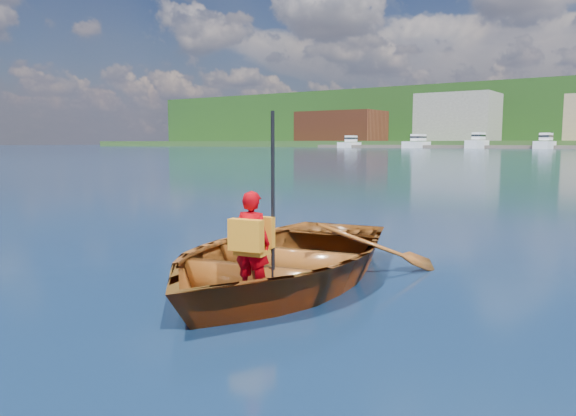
# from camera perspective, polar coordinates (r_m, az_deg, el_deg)

# --- Properties ---
(ground) EXTENTS (600.00, 600.00, 0.00)m
(ground) POSITION_cam_1_polar(r_m,az_deg,el_deg) (6.34, -13.08, -7.78)
(ground) COLOR #132244
(ground) RESTS_ON ground
(rowboat) EXTENTS (3.65, 4.64, 0.87)m
(rowboat) POSITION_cam_1_polar(r_m,az_deg,el_deg) (6.30, -0.93, -5.03)
(rowboat) COLOR maroon
(rowboat) RESTS_ON ground
(child_paddler) EXTENTS (0.40, 0.39, 1.76)m
(child_paddler) POSITION_cam_1_polar(r_m,az_deg,el_deg) (5.39, -3.64, -3.38)
(child_paddler) COLOR #A50007
(child_paddler) RESTS_ON ground
(hillside_trees) EXTENTS (263.08, 88.64, 27.25)m
(hillside_trees) POSITION_cam_1_polar(r_m,az_deg,el_deg) (233.89, 25.81, 9.48)
(hillside_trees) COLOR #382314
(hillside_trees) RESTS_ON ground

